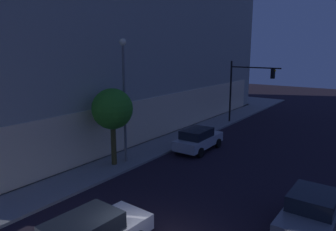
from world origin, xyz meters
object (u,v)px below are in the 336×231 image
(street_lamp_sidewalk, at_px, (124,86))
(car_grey, at_px, (311,212))
(modern_building, at_px, (69,23))
(car_silver, at_px, (198,139))
(traffic_light_far_corner, at_px, (246,83))
(sidewalk_tree, at_px, (112,109))

(street_lamp_sidewalk, xyz_separation_m, car_grey, (-1.54, -11.80, -4.31))
(modern_building, xyz_separation_m, car_silver, (-2.98, -18.00, -9.41))
(modern_building, distance_m, street_lamp_sidewalk, 18.27)
(modern_building, distance_m, car_grey, 30.48)
(traffic_light_far_corner, distance_m, street_lamp_sidewalk, 15.24)
(modern_building, relative_size, traffic_light_far_corner, 5.92)
(street_lamp_sidewalk, distance_m, sidewalk_tree, 1.65)
(car_silver, bearing_deg, modern_building, 80.59)
(sidewalk_tree, xyz_separation_m, car_silver, (6.08, -2.74, -2.88))
(traffic_light_far_corner, height_order, car_grey, traffic_light_far_corner)
(car_grey, bearing_deg, modern_building, 70.38)
(traffic_light_far_corner, relative_size, sidewalk_tree, 1.25)
(traffic_light_far_corner, relative_size, car_silver, 1.35)
(modern_building, height_order, car_grey, modern_building)
(car_grey, height_order, car_silver, car_silver)
(sidewalk_tree, bearing_deg, street_lamp_sidewalk, -15.10)
(modern_building, bearing_deg, car_grey, -109.62)
(street_lamp_sidewalk, bearing_deg, sidewalk_tree, 164.90)
(street_lamp_sidewalk, xyz_separation_m, sidewalk_tree, (-0.86, 0.23, -1.39))
(traffic_light_far_corner, distance_m, car_grey, 19.54)
(traffic_light_far_corner, distance_m, car_silver, 10.43)
(sidewalk_tree, height_order, car_grey, sidewalk_tree)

